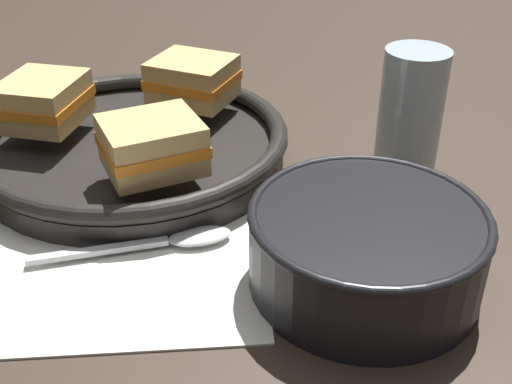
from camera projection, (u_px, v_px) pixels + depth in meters
The scene contains 9 objects.
ground_plane at pixel (217, 260), 0.53m from camera, with size 4.00×4.00×0.00m, color #382B21.
napkin at pixel (118, 263), 0.52m from camera, with size 0.27×0.24×0.00m.
soup_bowl at pixel (367, 243), 0.49m from camera, with size 0.18×0.18×0.07m.
spoon at pixel (173, 240), 0.54m from camera, with size 0.17×0.03×0.01m.
skillet at pixel (134, 145), 0.66m from camera, with size 0.32×0.32×0.04m.
sandwich_near_left at pixel (152, 145), 0.57m from camera, with size 0.10×0.09×0.05m.
sandwich_near_right at pixel (193, 80), 0.70m from camera, with size 0.11×0.11×0.05m.
sandwich_far_left at pixel (43, 101), 0.65m from camera, with size 0.11×0.11×0.05m.
drinking_glass at pixel (411, 111), 0.64m from camera, with size 0.06×0.06×0.12m.
Camera 1 is at (-0.08, -0.42, 0.32)m, focal length 45.00 mm.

